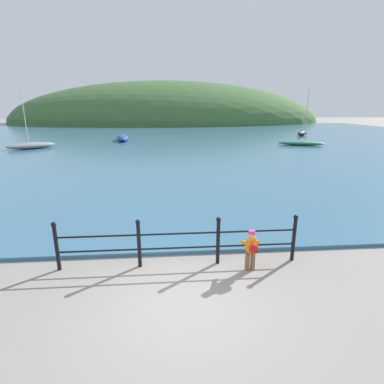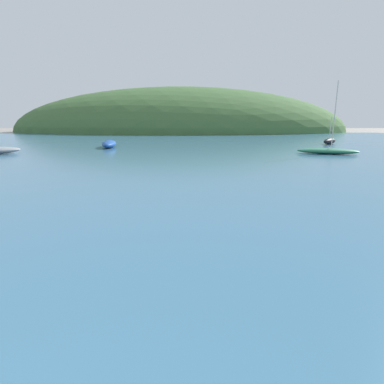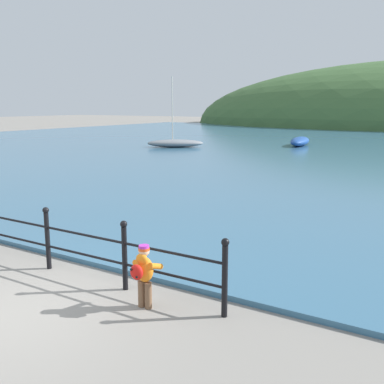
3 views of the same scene
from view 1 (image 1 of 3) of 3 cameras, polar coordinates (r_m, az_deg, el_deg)
ground_plane at (r=6.28m, az=-2.14°, el=-20.41°), size 200.00×200.00×0.00m
water at (r=37.24m, az=-4.49°, el=10.25°), size 80.00×60.00×0.10m
far_hillside at (r=75.76m, az=-4.71°, el=13.09°), size 73.45×40.40×19.22m
iron_railing at (r=7.24m, az=-2.50°, el=-9.21°), size 5.80×0.12×1.21m
child_in_coat at (r=7.15m, az=11.21°, el=-10.19°), size 0.38×0.53×1.00m
boat_twin_mast at (r=34.29m, az=-13.07°, el=10.04°), size 1.84×4.30×0.65m
boat_nearest_quay at (r=30.58m, az=-28.28°, el=7.83°), size 4.09×3.41×4.96m
boat_blue_hull at (r=31.34m, az=20.11°, el=8.80°), size 4.52×2.39×5.22m
boat_far_right at (r=41.55m, az=20.28°, el=10.43°), size 2.40×2.47×2.77m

